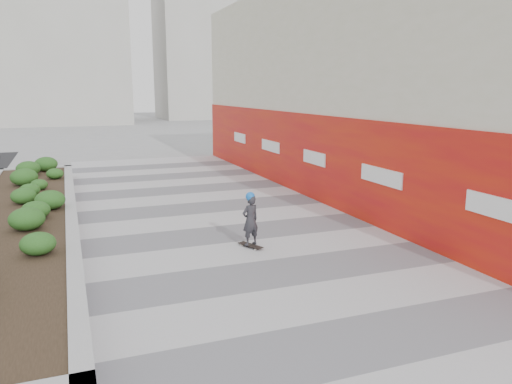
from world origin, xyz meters
TOP-DOWN VIEW (x-y plane):
  - ground at (0.00, 0.00)m, footprint 160.00×160.00m
  - walkway at (0.00, 3.00)m, footprint 8.00×36.00m
  - building at (6.98, 8.98)m, footprint 6.04×24.08m
  - planter at (-5.50, 7.00)m, footprint 3.00×18.00m
  - distant_bldg_north_l at (-5.00, 55.00)m, footprint 16.00×12.00m
  - distant_bldg_north_r at (15.00, 60.00)m, footprint 14.00×10.00m
  - manhole_cover at (0.50, 3.00)m, footprint 0.44×0.44m
  - skateboarder at (-0.05, 3.63)m, footprint 0.53×0.74m

SIDE VIEW (x-z plane):
  - ground at x=0.00m, z-range 0.00..0.00m
  - manhole_cover at x=0.50m, z-range 0.00..0.01m
  - walkway at x=0.00m, z-range 0.00..0.01m
  - planter at x=-5.50m, z-range -0.03..0.87m
  - skateboarder at x=-0.05m, z-range 0.01..1.42m
  - building at x=6.98m, z-range -0.02..7.98m
  - distant_bldg_north_l at x=-5.00m, z-range 0.00..20.00m
  - distant_bldg_north_r at x=15.00m, z-range 0.00..24.00m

